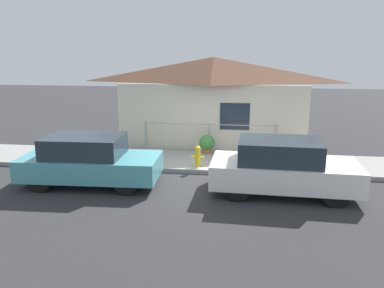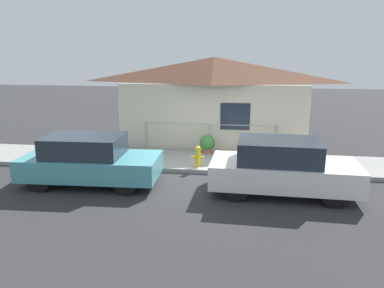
% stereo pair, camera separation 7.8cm
% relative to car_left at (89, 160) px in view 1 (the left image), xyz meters
% --- Properties ---
extents(ground_plane, '(60.00, 60.00, 0.00)m').
position_rel_car_left_xyz_m(ground_plane, '(3.18, 1.32, -0.72)').
color(ground_plane, '#2D2D30').
extents(sidewalk, '(24.00, 2.35, 0.14)m').
position_rel_car_left_xyz_m(sidewalk, '(3.18, 2.49, -0.65)').
color(sidewalk, gray).
rests_on(sidewalk, ground_plane).
extents(house, '(7.60, 2.23, 3.57)m').
position_rel_car_left_xyz_m(house, '(3.19, 4.96, 2.15)').
color(house, beige).
rests_on(house, ground_plane).
extents(fence, '(4.90, 0.10, 1.10)m').
position_rel_car_left_xyz_m(fence, '(3.18, 3.52, 0.02)').
color(fence, '#999993').
rests_on(fence, sidewalk).
extents(car_left, '(3.99, 1.86, 1.44)m').
position_rel_car_left_xyz_m(car_left, '(0.00, 0.00, 0.00)').
color(car_left, teal).
rests_on(car_left, ground_plane).
extents(car_right, '(3.96, 1.91, 1.49)m').
position_rel_car_left_xyz_m(car_right, '(5.46, 0.00, 0.02)').
color(car_right, white).
rests_on(car_right, ground_plane).
extents(fire_hydrant, '(0.40, 0.18, 0.69)m').
position_rel_car_left_xyz_m(fire_hydrant, '(2.96, 1.69, -0.22)').
color(fire_hydrant, yellow).
rests_on(fire_hydrant, sidewalk).
extents(potted_plant_near_hydrant, '(0.56, 0.56, 0.68)m').
position_rel_car_left_xyz_m(potted_plant_near_hydrant, '(3.11, 3.36, -0.21)').
color(potted_plant_near_hydrant, '#9E5638').
rests_on(potted_plant_near_hydrant, sidewalk).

